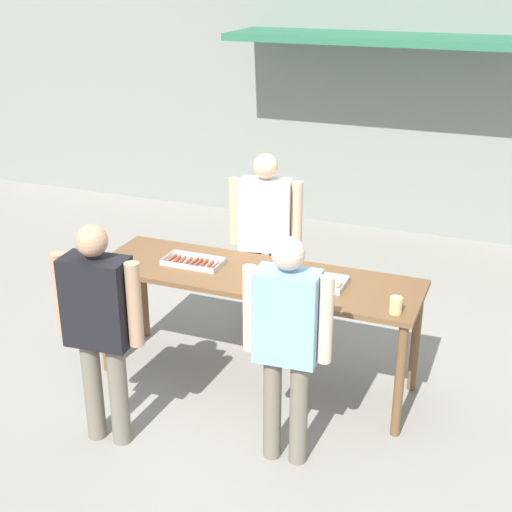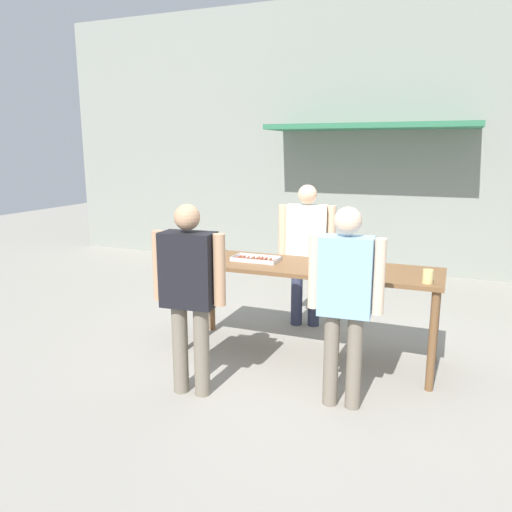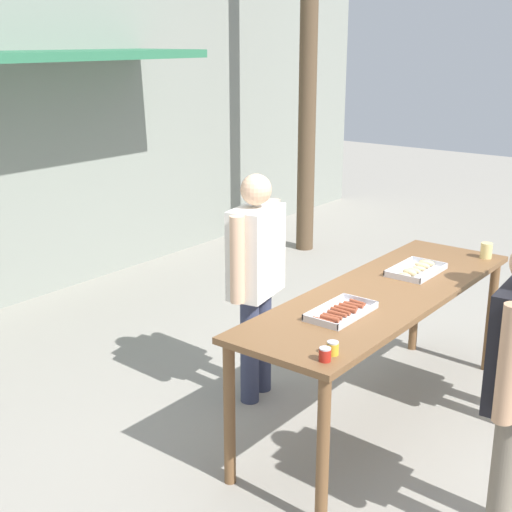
{
  "view_description": "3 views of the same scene",
  "coord_description": "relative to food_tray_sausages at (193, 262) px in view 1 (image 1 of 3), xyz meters",
  "views": [
    {
      "loc": [
        1.86,
        -4.69,
        3.17
      ],
      "look_at": [
        0.0,
        0.0,
        1.09
      ],
      "focal_mm": 50.0,
      "sensor_mm": 36.0,
      "label": 1
    },
    {
      "loc": [
        1.3,
        -4.61,
        2.07
      ],
      "look_at": [
        -0.54,
        -0.0,
        0.99
      ],
      "focal_mm": 35.0,
      "sensor_mm": 36.0,
      "label": 2
    },
    {
      "loc": [
        -4.03,
        -2.07,
        2.55
      ],
      "look_at": [
        -0.26,
        0.87,
        1.08
      ],
      "focal_mm": 50.0,
      "sensor_mm": 36.0,
      "label": 3
    }
  ],
  "objects": [
    {
      "name": "building_facade_back",
      "position": [
        0.54,
        3.98,
        1.3
      ],
      "size": [
        12.0,
        1.11,
        4.5
      ],
      "color": "gray",
      "rests_on": "ground"
    },
    {
      "name": "condiment_jar_mustard",
      "position": [
        -0.61,
        -0.27,
        0.02
      ],
      "size": [
        0.07,
        0.07,
        0.07
      ],
      "color": "#B22319",
      "rests_on": "serving_table"
    },
    {
      "name": "person_server_behind_table",
      "position": [
        0.28,
        0.87,
        0.02
      ],
      "size": [
        0.65,
        0.33,
        1.67
      ],
      "rotation": [
        0.0,
        0.0,
        0.2
      ],
      "color": "#333851",
      "rests_on": "ground"
    },
    {
      "name": "serving_table",
      "position": [
        0.54,
        0.0,
        -0.12
      ],
      "size": [
        2.56,
        0.77,
        0.94
      ],
      "color": "brown",
      "rests_on": "ground"
    },
    {
      "name": "person_customer_holding_hotdog",
      "position": [
        -0.14,
        -1.13,
        0.01
      ],
      "size": [
        0.64,
        0.28,
        1.63
      ],
      "rotation": [
        0.0,
        0.0,
        3.22
      ],
      "color": "#756B5B",
      "rests_on": "ground"
    },
    {
      "name": "food_tray_buns",
      "position": [
        1.03,
        -0.0,
        0.0
      ],
      "size": [
        0.45,
        0.28,
        0.05
      ],
      "color": "silver",
      "rests_on": "serving_table"
    },
    {
      "name": "person_customer_with_cup",
      "position": [
        1.1,
        -0.87,
        0.02
      ],
      "size": [
        0.59,
        0.25,
        1.64
      ],
      "rotation": [
        0.0,
        0.0,
        3.2
      ],
      "color": "#756B5B",
      "rests_on": "ground"
    },
    {
      "name": "beer_cup",
      "position": [
        1.68,
        -0.26,
        0.04
      ],
      "size": [
        0.09,
        0.09,
        0.12
      ],
      "color": "#DBC67A",
      "rests_on": "serving_table"
    },
    {
      "name": "condiment_jar_ketchup",
      "position": [
        -0.52,
        -0.26,
        0.02
      ],
      "size": [
        0.07,
        0.07,
        0.07
      ],
      "color": "gold",
      "rests_on": "serving_table"
    },
    {
      "name": "food_tray_sausages",
      "position": [
        0.0,
        0.0,
        0.0
      ],
      "size": [
        0.47,
        0.25,
        0.04
      ],
      "color": "silver",
      "rests_on": "serving_table"
    },
    {
      "name": "ground_plane",
      "position": [
        0.54,
        0.0,
        -0.96
      ],
      "size": [
        24.0,
        24.0,
        0.0
      ],
      "primitive_type": "plane",
      "color": "gray"
    }
  ]
}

